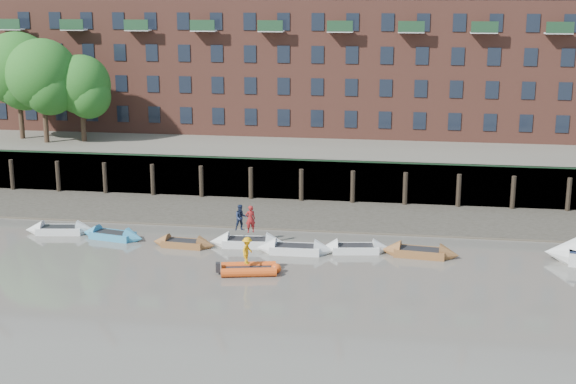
% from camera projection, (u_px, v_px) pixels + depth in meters
% --- Properties ---
extents(ground, '(220.00, 220.00, 0.00)m').
position_uv_depth(ground, '(283.00, 309.00, 41.40)').
color(ground, '#615C54').
rests_on(ground, ground).
extents(foreshore, '(110.00, 8.00, 0.50)m').
position_uv_depth(foreshore, '(321.00, 216.00, 58.66)').
color(foreshore, '#3D382F').
rests_on(foreshore, ground).
extents(mud_band, '(110.00, 1.60, 0.10)m').
position_uv_depth(mud_band, '(316.00, 229.00, 55.40)').
color(mud_band, '#4C4336').
rests_on(mud_band, ground).
extents(river_wall, '(110.00, 1.23, 3.30)m').
position_uv_depth(river_wall, '(328.00, 181.00, 62.48)').
color(river_wall, '#2D2A26').
rests_on(river_wall, ground).
extents(bank_terrace, '(110.00, 28.00, 3.20)m').
position_uv_depth(bank_terrace, '(343.00, 148.00, 75.54)').
color(bank_terrace, '#5E594D').
rests_on(bank_terrace, ground).
extents(apartment_terrace, '(80.60, 15.56, 20.98)m').
position_uv_depth(apartment_terrace, '(346.00, 26.00, 73.77)').
color(apartment_terrace, brown).
rests_on(apartment_terrace, bank_terrace).
extents(tree_cluster, '(11.76, 7.74, 9.40)m').
position_uv_depth(tree_cluster, '(40.00, 74.00, 69.19)').
color(tree_cluster, '#3A281C').
rests_on(tree_cluster, bank_terrace).
extents(rowboat_0, '(4.84, 2.03, 1.36)m').
position_uv_depth(rowboat_0, '(60.00, 230.00, 54.30)').
color(rowboat_0, silver).
rests_on(rowboat_0, ground).
extents(rowboat_1, '(4.68, 2.19, 1.31)m').
position_uv_depth(rowboat_1, '(113.00, 235.00, 53.10)').
color(rowboat_1, teal).
rests_on(rowboat_1, ground).
extents(rowboat_2, '(4.25, 1.56, 1.21)m').
position_uv_depth(rowboat_2, '(184.00, 243.00, 51.44)').
color(rowboat_2, brown).
rests_on(rowboat_2, ground).
extents(rowboat_3, '(4.99, 1.79, 1.42)m').
position_uv_depth(rowboat_3, '(248.00, 242.00, 51.55)').
color(rowboat_3, silver).
rests_on(rowboat_3, ground).
extents(rowboat_4, '(4.90, 1.54, 1.41)m').
position_uv_depth(rowboat_4, '(295.00, 249.00, 50.20)').
color(rowboat_4, silver).
rests_on(rowboat_4, ground).
extents(rowboat_5, '(4.66, 1.98, 1.31)m').
position_uv_depth(rowboat_5, '(355.00, 249.00, 50.36)').
color(rowboat_5, silver).
rests_on(rowboat_5, ground).
extents(rowboat_6, '(4.91, 1.90, 1.39)m').
position_uv_depth(rowboat_6, '(420.00, 252.00, 49.56)').
color(rowboat_6, brown).
rests_on(rowboat_6, ground).
extents(rib_tender, '(3.61, 2.29, 0.61)m').
position_uv_depth(rib_tender, '(251.00, 269.00, 46.54)').
color(rib_tender, '#DB4A14').
rests_on(rib_tender, ground).
extents(person_rower_a, '(0.77, 0.66, 1.78)m').
position_uv_depth(person_rower_a, '(250.00, 219.00, 51.07)').
color(person_rower_a, maroon).
rests_on(person_rower_a, rowboat_3).
extents(person_rower_b, '(1.03, 0.94, 1.71)m').
position_uv_depth(person_rower_b, '(241.00, 218.00, 51.49)').
color(person_rower_b, '#19233F').
rests_on(person_rower_b, rowboat_3).
extents(person_rib_crew, '(0.81, 1.14, 1.61)m').
position_uv_depth(person_rib_crew, '(247.00, 251.00, 46.33)').
color(person_rib_crew, orange).
rests_on(person_rib_crew, rib_tender).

